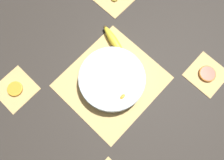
{
  "coord_description": "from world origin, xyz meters",
  "views": [
    {
      "loc": [
        -0.19,
        -0.18,
        1.0
      ],
      "look_at": [
        0.0,
        0.0,
        0.03
      ],
      "focal_mm": 35.0,
      "sensor_mm": 36.0,
      "label": 1
    }
  ],
  "objects_px": {
    "grapefruit_slice": "(207,74)",
    "whole_banana": "(114,41)",
    "orange_slice_whole": "(15,89)",
    "fruit_salad_bowl": "(112,79)"
  },
  "relations": [
    {
      "from": "orange_slice_whole",
      "to": "grapefruit_slice",
      "type": "distance_m",
      "value": 0.9
    },
    {
      "from": "whole_banana",
      "to": "grapefruit_slice",
      "type": "distance_m",
      "value": 0.47
    },
    {
      "from": "grapefruit_slice",
      "to": "whole_banana",
      "type": "bearing_deg",
      "value": 113.19
    },
    {
      "from": "orange_slice_whole",
      "to": "grapefruit_slice",
      "type": "height_order",
      "value": "grapefruit_slice"
    },
    {
      "from": "fruit_salad_bowl",
      "to": "grapefruit_slice",
      "type": "xyz_separation_m",
      "value": [
        0.34,
        -0.3,
        -0.03
      ]
    },
    {
      "from": "orange_slice_whole",
      "to": "fruit_salad_bowl",
      "type": "bearing_deg",
      "value": -41.81
    },
    {
      "from": "whole_banana",
      "to": "orange_slice_whole",
      "type": "height_order",
      "value": "whole_banana"
    },
    {
      "from": "whole_banana",
      "to": "fruit_salad_bowl",
      "type": "bearing_deg",
      "value": -138.86
    },
    {
      "from": "orange_slice_whole",
      "to": "whole_banana",
      "type": "bearing_deg",
      "value": -19.24
    },
    {
      "from": "whole_banana",
      "to": "orange_slice_whole",
      "type": "xyz_separation_m",
      "value": [
        -0.49,
        0.17,
        -0.01
      ]
    }
  ]
}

